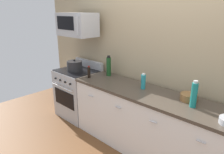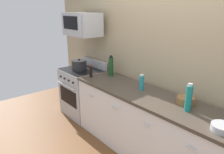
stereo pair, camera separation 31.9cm
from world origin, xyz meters
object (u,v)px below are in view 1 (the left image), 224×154
bowl_wooden_salad (189,97)px  range_oven (78,93)px  microwave (77,25)px  bottle_dish_soap (143,81)px  bottle_wine_green (109,66)px  bottle_sparkling_teal (194,95)px  bottle_soy_sauce_dark (89,72)px  stockpot (75,66)px

bowl_wooden_salad → range_oven: bearing=-176.5°
microwave → bottle_dish_soap: 1.62m
microwave → bottle_dish_soap: bearing=1.0°
bottle_wine_green → bowl_wooden_salad: size_ratio=1.67×
microwave → bottle_wine_green: bearing=11.3°
range_oven → bowl_wooden_salad: size_ratio=5.13×
bottle_sparkling_teal → bottle_dish_soap: bottle_sparkling_teal is taller
range_oven → bowl_wooden_salad: range_oven is taller
bottle_sparkling_teal → bottle_dish_soap: (-0.76, 0.08, -0.04)m
range_oven → bowl_wooden_salad: 2.16m
bowl_wooden_salad → bottle_soy_sauce_dark: bearing=-170.7°
range_oven → bottle_wine_green: bearing=15.0°
range_oven → bottle_sparkling_teal: 2.29m
stockpot → bottle_wine_green: bearing=19.3°
bottle_soy_sauce_dark → microwave: bearing=160.2°
bottle_soy_sauce_dark → bowl_wooden_salad: (1.60, 0.26, -0.05)m
microwave → stockpot: bearing=-90.1°
bottle_dish_soap → range_oven: bearing=-177.2°
microwave → bottle_sparkling_teal: bearing=-1.5°
bottle_soy_sauce_dark → range_oven: bearing=164.9°
bottle_soy_sauce_dark → stockpot: bearing=170.7°
microwave → bottle_soy_sauce_dark: 0.91m
bottle_sparkling_teal → bowl_wooden_salad: size_ratio=1.54×
range_oven → bottle_sparkling_teal: bearing=-0.4°
microwave → bottle_dish_soap: (1.45, 0.03, -0.72)m
microwave → bowl_wooden_salad: bearing=2.3°
stockpot → range_oven: bearing=90.0°
range_oven → bottle_dish_soap: size_ratio=4.66×
range_oven → bottle_soy_sauce_dark: size_ratio=5.30×
range_oven → microwave: (0.00, 0.04, 1.28)m
microwave → bottle_sparkling_teal: microwave is taller
bowl_wooden_salad → bottle_wine_green: bearing=178.1°
bottle_sparkling_teal → bottle_dish_soap: bearing=173.7°
microwave → bottle_sparkling_teal: 2.31m
microwave → stockpot: (-0.00, -0.10, -0.74)m
range_oven → microwave: bearing=89.7°
range_oven → bottle_soy_sauce_dark: (0.50, -0.14, 0.55)m
bottle_dish_soap → stockpot: (-1.45, -0.12, -0.01)m
bottle_soy_sauce_dark → bottle_dish_soap: (0.95, 0.20, 0.01)m
bottle_sparkling_teal → stockpot: bottle_sparkling_teal is taller
bottle_wine_green → stockpot: bearing=-160.7°
bowl_wooden_salad → stockpot: stockpot is taller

